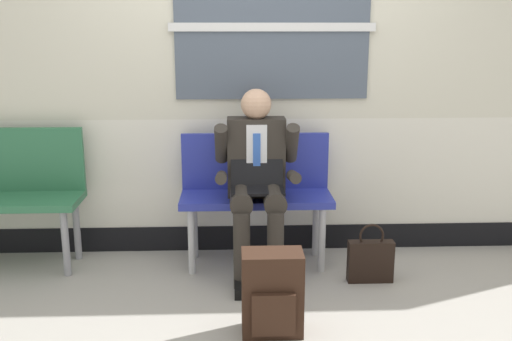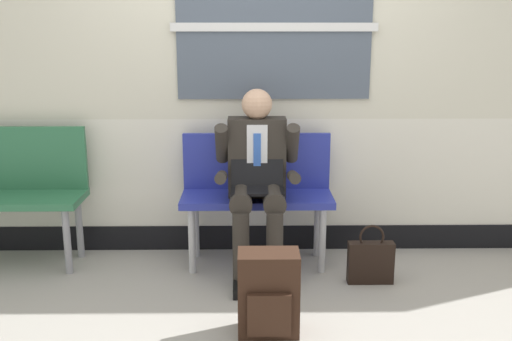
{
  "view_description": "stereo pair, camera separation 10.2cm",
  "coord_description": "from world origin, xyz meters",
  "px_view_note": "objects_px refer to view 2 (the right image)",
  "views": [
    {
      "loc": [
        -0.14,
        -3.71,
        1.69
      ],
      "look_at": [
        0.01,
        0.08,
        0.75
      ],
      "focal_mm": 41.2,
      "sensor_mm": 36.0,
      "label": 1
    },
    {
      "loc": [
        -0.04,
        -3.71,
        1.69
      ],
      "look_at": [
        0.01,
        0.08,
        0.75
      ],
      "focal_mm": 41.2,
      "sensor_mm": 36.0,
      "label": 2
    }
  ],
  "objects_px": {
    "person_seated": "(257,177)",
    "handbag": "(371,261)",
    "bench_empty": "(9,185)",
    "bench_with_person": "(257,187)",
    "backpack": "(268,294)"
  },
  "relations": [
    {
      "from": "person_seated",
      "to": "handbag",
      "type": "xyz_separation_m",
      "value": [
        0.76,
        -0.2,
        -0.53
      ]
    },
    {
      "from": "bench_empty",
      "to": "handbag",
      "type": "bearing_deg",
      "value": -9.15
    },
    {
      "from": "person_seated",
      "to": "handbag",
      "type": "bearing_deg",
      "value": -14.98
    },
    {
      "from": "bench_empty",
      "to": "backpack",
      "type": "height_order",
      "value": "bench_empty"
    },
    {
      "from": "bench_empty",
      "to": "backpack",
      "type": "bearing_deg",
      "value": -30.3
    },
    {
      "from": "bench_with_person",
      "to": "person_seated",
      "type": "distance_m",
      "value": 0.24
    },
    {
      "from": "bench_with_person",
      "to": "handbag",
      "type": "bearing_deg",
      "value": -27.93
    },
    {
      "from": "bench_empty",
      "to": "bench_with_person",
      "type": "bearing_deg",
      "value": -0.17
    },
    {
      "from": "bench_empty",
      "to": "handbag",
      "type": "xyz_separation_m",
      "value": [
        2.53,
        -0.41,
        -0.43
      ]
    },
    {
      "from": "bench_with_person",
      "to": "bench_empty",
      "type": "relative_size",
      "value": 1.0
    },
    {
      "from": "bench_with_person",
      "to": "handbag",
      "type": "distance_m",
      "value": 0.95
    },
    {
      "from": "backpack",
      "to": "bench_empty",
      "type": "bearing_deg",
      "value": 149.7
    },
    {
      "from": "backpack",
      "to": "handbag",
      "type": "distance_m",
      "value": 0.97
    },
    {
      "from": "bench_with_person",
      "to": "bench_empty",
      "type": "height_order",
      "value": "bench_empty"
    },
    {
      "from": "bench_with_person",
      "to": "bench_empty",
      "type": "xyz_separation_m",
      "value": [
        -1.77,
        0.01,
        0.02
      ]
    }
  ]
}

